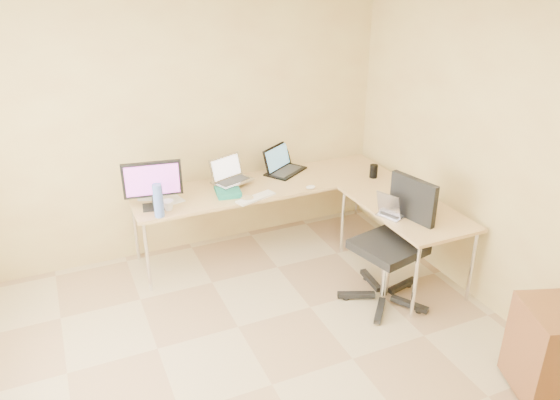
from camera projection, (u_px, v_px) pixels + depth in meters
name	position (u px, v px, depth m)	size (l,w,h in m)	color
floor	(272.00, 385.00, 3.88)	(4.50, 4.50, 0.00)	tan
ceiling	(269.00, 2.00, 2.79)	(4.50, 4.50, 0.00)	white
wall_back	(180.00, 126.00, 5.20)	(4.50, 4.50, 0.00)	#DFCF86
wall_right	(524.00, 173.00, 4.10)	(4.50, 4.50, 0.00)	#DFCF86
desk_main	(266.00, 216.00, 5.53)	(2.65, 0.70, 0.73)	tan
desk_return	(403.00, 241.00, 5.06)	(0.70, 1.30, 0.73)	tan
monitor	(153.00, 185.00, 4.78)	(0.52, 0.17, 0.44)	black
book_stack	(228.00, 191.00, 5.15)	(0.22, 0.31, 0.05)	#167262
laptop_center	(232.00, 170.00, 5.24)	(0.37, 0.29, 0.24)	#B0B1B9
laptop_black	(285.00, 160.00, 5.60)	(0.44, 0.32, 0.27)	black
keyboard	(256.00, 198.00, 5.04)	(0.40, 0.11, 0.02)	white
mouse	(311.00, 187.00, 5.25)	(0.10, 0.06, 0.04)	white
mug	(168.00, 205.00, 4.81)	(0.10, 0.10, 0.09)	white
cd_stack	(247.00, 199.00, 5.01)	(0.12, 0.12, 0.03)	white
water_bottle	(158.00, 200.00, 4.65)	(0.09, 0.09, 0.30)	#587BDD
papers	(168.00, 198.00, 5.05)	(0.21, 0.30, 0.01)	white
white_box	(150.00, 194.00, 5.05)	(0.20, 0.15, 0.07)	beige
desk_fan	(147.00, 183.00, 5.06)	(0.20, 0.20, 0.26)	white
black_cup	(374.00, 171.00, 5.49)	(0.08, 0.08, 0.14)	black
laptop_return	(394.00, 205.00, 4.70)	(0.22, 0.29, 0.19)	#A3A0B0
office_chair	(388.00, 251.00, 4.63)	(0.67, 0.67, 1.12)	black
cabinet	(549.00, 350.00, 3.68)	(0.39, 0.49, 0.67)	brown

